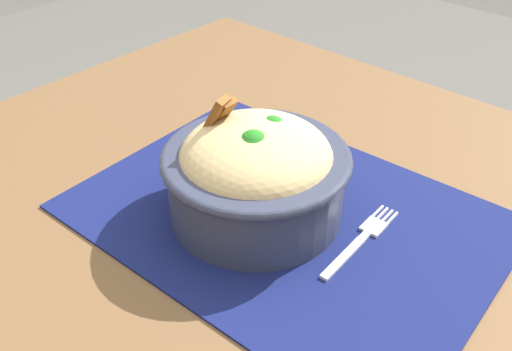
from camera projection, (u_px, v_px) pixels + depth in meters
table at (308, 282)px, 0.65m from camera, size 1.06×0.81×0.76m
placemat at (284, 215)px, 0.63m from camera, size 0.47×0.35×0.00m
bowl at (256, 171)px, 0.60m from camera, size 0.20×0.20×0.13m
fork at (362, 238)px, 0.59m from camera, size 0.02×0.14×0.00m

